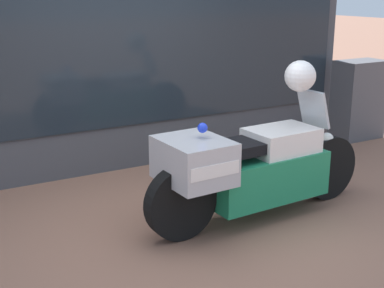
% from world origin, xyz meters
% --- Properties ---
extents(ground_plane, '(60.00, 60.00, 0.00)m').
position_xyz_m(ground_plane, '(0.00, 0.00, 0.00)').
color(ground_plane, '#8E604C').
extents(shop_building, '(7.00, 0.55, 3.66)m').
position_xyz_m(shop_building, '(-0.39, 2.00, 1.84)').
color(shop_building, '#424247').
rests_on(shop_building, ground).
extents(window_display, '(5.76, 0.30, 1.91)m').
position_xyz_m(window_display, '(0.32, 2.03, 0.46)').
color(window_display, slate).
rests_on(window_display, ground).
extents(paramedic_motorcycle, '(2.47, 0.69, 1.19)m').
position_xyz_m(paramedic_motorcycle, '(0.64, -0.17, 0.52)').
color(paramedic_motorcycle, black).
rests_on(paramedic_motorcycle, ground).
extents(utility_cabinet, '(0.71, 0.44, 1.14)m').
position_xyz_m(utility_cabinet, '(3.73, 1.45, 0.57)').
color(utility_cabinet, '#4C4C51').
rests_on(utility_cabinet, ground).
extents(white_helmet, '(0.30, 0.30, 0.30)m').
position_xyz_m(white_helmet, '(1.22, -0.14, 1.33)').
color(white_helmet, white).
rests_on(white_helmet, paramedic_motorcycle).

